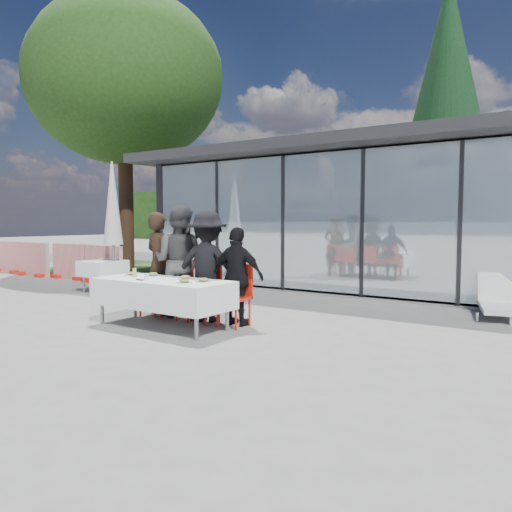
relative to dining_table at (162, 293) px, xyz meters
The scene contains 27 objects.
ground 0.80m from the dining_table, 40.51° to the left, with size 90.00×90.00×0.00m, color gray.
pavilion 9.04m from the dining_table, 73.97° to the left, with size 14.80×8.80×3.44m.
treeline 28.48m from the dining_table, 93.12° to the left, with size 62.50×2.00×4.40m.
dining_table is the anchor object (origin of this frame).
diner_a 1.19m from the dining_table, 137.31° to the left, with size 0.66×0.66×1.81m, color black.
diner_chair_a 1.12m from the dining_table, 138.00° to the left, with size 0.44×0.44×0.97m.
diner_b 0.94m from the dining_table, 114.15° to the left, with size 0.93×0.93×1.92m, color #494949.
diner_chair_b 0.83m from the dining_table, 114.68° to the left, with size 0.44×0.44×0.97m.
diner_c 0.90m from the dining_table, 70.11° to the left, with size 1.17×1.17×1.81m, color black.
diner_chair_c 0.80m from the dining_table, 69.66° to the left, with size 0.44×0.44×0.97m.
diner_d 1.20m from the dining_table, 40.82° to the left, with size 0.91×0.91×1.56m, color black.
diner_chair_d 1.16m from the dining_table, 40.14° to the left, with size 0.44×0.44×0.97m.
plate_a 0.83m from the dining_table, behind, with size 0.23×0.23×0.07m.
plate_b 0.52m from the dining_table, 152.79° to the left, with size 0.23×0.23×0.07m.
plate_c 0.44m from the dining_table, 30.65° to the left, with size 0.23×0.23×0.07m.
plate_d 0.81m from the dining_table, ahead, with size 0.23×0.23×0.07m.
plate_extra 0.70m from the dining_table, 16.16° to the right, with size 0.23×0.23×0.07m.
juice_bottle 0.65m from the dining_table, behind, with size 0.06×0.06×0.15m, color #92B44B.
drinking_glasses 0.35m from the dining_table, 137.11° to the right, with size 0.07×0.07×0.10m.
folded_eyeglasses 0.40m from the dining_table, 124.98° to the right, with size 0.14×0.03×0.01m, color black.
spare_table_left 4.39m from the dining_table, 152.76° to the left, with size 0.86×0.86×0.74m.
market_umbrella 4.35m from the dining_table, 150.07° to the left, with size 0.50×0.50×3.00m.
construction_barriers 10.54m from the dining_table, 162.49° to the left, with size 11.00×0.60×1.00m.
lounger 5.76m from the dining_table, 43.32° to the left, with size 0.92×1.44×0.72m.
deciduous_tree 11.87m from the dining_table, 141.56° to the left, with size 7.04×6.40×9.38m.
conifer_tree 14.49m from the dining_table, 85.93° to the left, with size 4.00×4.00×10.50m.
grass_patch 10.29m from the dining_table, 141.56° to the left, with size 5.00×5.00×0.02m, color #385926.
Camera 1 is at (5.06, -5.92, 1.65)m, focal length 35.00 mm.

